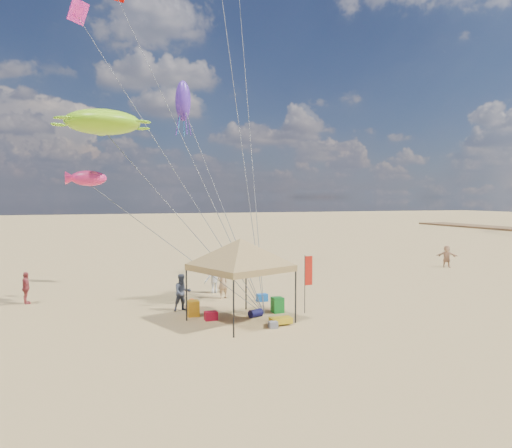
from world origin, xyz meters
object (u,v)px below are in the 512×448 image
object	(u,v)px
person_far_a	(26,288)
canopy_tent	(240,242)
person_near_a	(223,282)
cooler_red	(211,316)
person_near_c	(214,277)
chair_green	(277,305)
feather_flag	(308,274)
cooler_blue	(262,298)
person_near_b	(182,292)
chair_yellow	(193,308)
person_far_c	(447,256)
beach_cart	(281,320)

from	to	relation	value
person_far_a	canopy_tent	bearing A→B (deg)	-144.61
person_near_a	person_far_a	xyz separation A→B (m)	(-9.61, 2.05, -0.04)
cooler_red	person_near_c	distance (m)	6.05
chair_green	person_near_c	xyz separation A→B (m)	(-1.60, 5.44, 0.53)
feather_flag	person_near_c	xyz separation A→B (m)	(-2.87, 6.00, -0.93)
cooler_blue	person_near_b	world-z (taller)	person_near_b
chair_green	feather_flag	bearing A→B (deg)	-23.84
chair_green	person_far_a	xyz separation A→B (m)	(-11.14, 5.91, 0.46)
canopy_tent	feather_flag	xyz separation A→B (m)	(3.39, 0.47, -1.63)
cooler_red	person_near_a	bearing A→B (deg)	67.70
chair_yellow	person_near_b	xyz separation A→B (m)	(-0.25, 1.17, 0.52)
person_far_c	feather_flag	bearing A→B (deg)	-114.66
cooler_red	beach_cart	xyz separation A→B (m)	(2.54, -1.76, 0.01)
cooler_blue	chair_yellow	distance (m)	4.44
person_near_b	person_near_c	distance (m)	4.40
chair_green	chair_yellow	xyz separation A→B (m)	(-3.84, 0.62, 0.00)
cooler_blue	cooler_red	bearing A→B (deg)	-140.26
canopy_tent	person_far_c	distance (m)	22.40
canopy_tent	chair_green	distance (m)	3.89
person_far_a	cooler_blue	bearing A→B (deg)	-123.73
chair_yellow	person_near_a	size ratio (longest dim) A/B	0.41
canopy_tent	chair_yellow	world-z (taller)	canopy_tent
person_near_a	person_far_a	distance (m)	9.83
cooler_blue	person_near_c	world-z (taller)	person_near_c
feather_flag	person_far_a	size ratio (longest dim) A/B	1.66
person_near_a	person_far_a	world-z (taller)	person_near_a
feather_flag	beach_cart	world-z (taller)	feather_flag
person_near_c	beach_cart	bearing A→B (deg)	82.93
chair_green	person_near_b	world-z (taller)	person_near_b
person_near_c	person_far_a	world-z (taller)	person_near_c
person_near_a	person_far_a	bearing A→B (deg)	-34.09
person_near_b	person_far_c	bearing A→B (deg)	12.07
beach_cart	person_far_a	bearing A→B (deg)	142.45
person_near_b	feather_flag	bearing A→B (deg)	-30.24
beach_cart	chair_green	bearing A→B (deg)	71.28
canopy_tent	person_far_c	size ratio (longest dim) A/B	3.74
canopy_tent	person_far_c	xyz separation A→B (m)	(19.81, 10.12, -2.60)
cooler_blue	person_near_c	distance (m)	3.49
person_near_b	person_near_c	bearing A→B (deg)	49.24
chair_yellow	beach_cart	distance (m)	4.15
canopy_tent	person_near_b	world-z (taller)	canopy_tent
canopy_tent	feather_flag	distance (m)	3.80
feather_flag	chair_yellow	size ratio (longest dim) A/B	3.84
cooler_red	person_near_a	distance (m)	4.59
chair_yellow	person_near_c	world-z (taller)	person_near_c
person_near_a	person_near_c	xyz separation A→B (m)	(-0.07, 1.57, 0.03)
person_far_a	person_far_c	world-z (taller)	person_far_c
canopy_tent	feather_flag	size ratio (longest dim) A/B	2.34
chair_green	person_near_a	world-z (taller)	person_near_a
person_near_a	person_near_b	size ratio (longest dim) A/B	0.97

